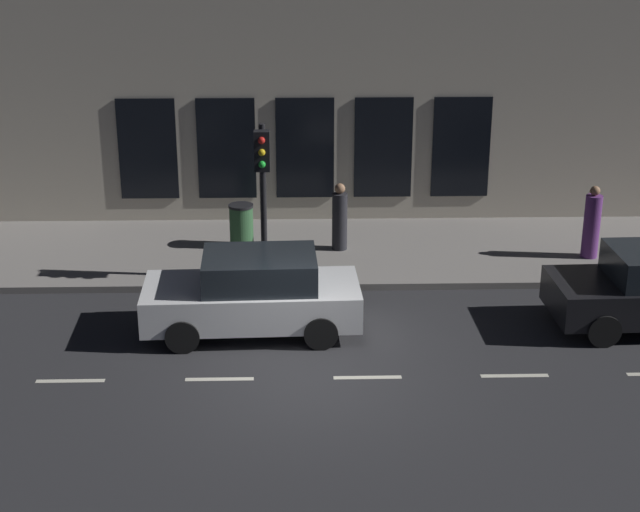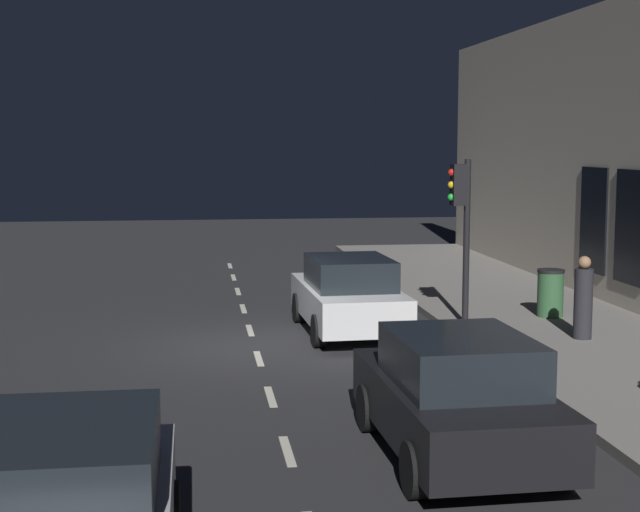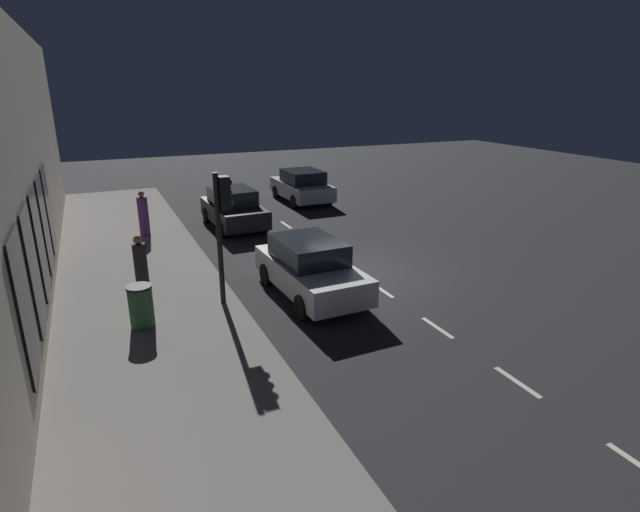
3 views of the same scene
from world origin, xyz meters
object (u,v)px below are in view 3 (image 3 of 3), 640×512
Objects in this scene: parked_car_0 at (234,208)px; parked_car_1 at (302,186)px; traffic_light at (223,214)px; trash_bin at (141,306)px; pedestrian_1 at (143,215)px; pedestrian_0 at (141,265)px; parked_car_2 at (310,268)px.

parked_car_1 is (-4.36, -3.33, 0.00)m from parked_car_0.
traffic_light reaches higher than trash_bin.
pedestrian_1 reaches higher than parked_car_0.
pedestrian_1 is at bearing -155.64° from parked_car_1.
parked_car_1 is at bearing -120.99° from traffic_light.
pedestrian_0 is 0.95× the size of pedestrian_1.
parked_car_1 and parked_car_2 have the same top height.
parked_car_0 is at bearing 165.73° from pedestrian_1.
parked_car_1 is 4.02× the size of trash_bin.
parked_car_2 is 2.62× the size of pedestrian_0.
pedestrian_0 is at bearing 53.39° from parked_car_0.
traffic_light reaches higher than parked_car_2.
trash_bin is at bearing -127.27° from parked_car_1.
parked_car_0 is 9.40m from trash_bin.
traffic_light is 2.02× the size of pedestrian_1.
traffic_light is 0.85× the size of parked_car_0.
traffic_light is 8.19m from parked_car_0.
pedestrian_0 is (4.19, 5.97, 0.10)m from parked_car_0.
pedestrian_1 is at bearing -66.63° from parked_car_2.
parked_car_0 is 7.81m from parked_car_2.
pedestrian_0 is 2.33m from trash_bin.
trash_bin is at bearing 4.01° from parked_car_2.
pedestrian_0 is (1.94, -1.70, -1.63)m from traffic_light.
pedestrian_0 is at bearing -96.19° from trash_bin.
pedestrian_1 is (-0.67, -5.72, 0.04)m from pedestrian_0.
traffic_light reaches higher than pedestrian_0.
traffic_light is 7.70m from pedestrian_1.
pedestrian_1 is (7.88, 3.58, 0.13)m from parked_car_1.
parked_car_0 is (-2.25, -7.68, -1.73)m from traffic_light.
pedestrian_0 is (8.55, 9.30, 0.10)m from parked_car_1.
parked_car_2 is (4.30, 11.14, -0.00)m from parked_car_1.
parked_car_2 is 8.36m from pedestrian_1.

